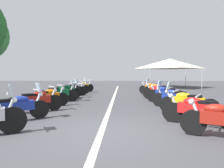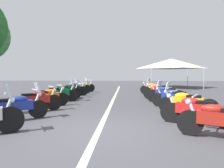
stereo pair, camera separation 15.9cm
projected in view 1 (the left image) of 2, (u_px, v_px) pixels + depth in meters
ground_plane at (101, 132)px, 5.19m from camera, size 80.00×80.00×0.00m
lane_centre_stripe at (113, 101)px, 11.30m from camera, size 26.79×0.16×0.01m
motorcycle_left_row_1 at (15, 107)px, 6.30m from camera, size 1.50×1.75×1.20m
motorcycle_left_row_2 at (36, 101)px, 7.80m from camera, size 1.46×1.78×1.01m
motorcycle_left_row_3 at (47, 97)px, 9.10m from camera, size 1.39×1.69×0.99m
motorcycle_left_row_4 at (58, 93)px, 10.63m from camera, size 1.17×2.00×1.22m
motorcycle_left_row_5 at (65, 91)px, 12.25m from camera, size 1.32×1.82×1.21m
motorcycle_left_row_6 at (72, 89)px, 13.64m from camera, size 1.20×1.92×1.01m
motorcycle_left_row_7 at (77, 88)px, 15.20m from camera, size 1.14×1.85×1.22m
motorcycle_left_row_8 at (82, 87)px, 16.56m from camera, size 1.48×1.79×1.01m
motorcycle_right_row_0 at (224, 120)px, 4.56m from camera, size 1.09×1.80×0.99m
motorcycle_right_row_1 at (198, 110)px, 5.84m from camera, size 1.20×1.94×0.99m
motorcycle_right_row_2 at (187, 102)px, 7.39m from camera, size 1.10×1.95×1.20m
motorcycle_right_row_3 at (174, 97)px, 8.84m from camera, size 1.32×1.84×1.21m
motorcycle_right_row_4 at (165, 94)px, 10.47m from camera, size 1.04×1.91×1.02m
motorcycle_right_row_5 at (159, 92)px, 11.78m from camera, size 1.14×1.87×1.02m
motorcycle_right_row_6 at (157, 89)px, 13.35m from camera, size 1.13×1.84×1.22m
motorcycle_right_row_7 at (152, 88)px, 14.93m from camera, size 1.07×1.83×1.00m
event_tent at (170, 64)px, 22.23m from camera, size 5.61×5.61×3.20m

